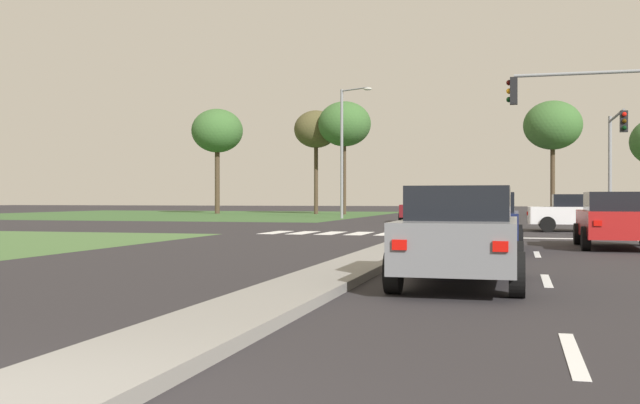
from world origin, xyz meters
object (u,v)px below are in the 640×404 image
car_grey_fifth (461,235)px  car_red_second (617,219)px  car_navy_third (484,221)px  street_lamp_third (344,146)px  car_beige_fourth (449,206)px  traffic_signal_far_right (615,147)px  car_white_near (580,212)px  treeline_fourth (553,126)px  car_maroon_sixth (421,209)px  traffic_signal_near_right (602,119)px  treeline_second (316,130)px  treeline_third (345,124)px  treeline_near (217,131)px  pedestrian_at_median (464,200)px

car_grey_fifth → car_red_second: bearing=70.5°
car_navy_third → street_lamp_third: street_lamp_third is taller
car_beige_fourth → traffic_signal_far_right: (9.85, -21.44, 3.09)m
car_white_near → treeline_fourth: (0.10, 27.05, 6.20)m
car_grey_fifth → street_lamp_third: bearing=105.8°
car_white_near → street_lamp_third: street_lamp_third is taller
car_maroon_sixth → treeline_fourth: bearing=-115.7°
traffic_signal_near_right → treeline_second: 41.57m
street_lamp_third → traffic_signal_near_right: bearing=-57.5°
street_lamp_third → treeline_third: (-2.89, 12.46, 2.75)m
car_beige_fourth → treeline_second: size_ratio=0.50×
traffic_signal_far_right → treeline_second: size_ratio=0.61×
car_beige_fourth → treeline_near: size_ratio=0.48×
car_navy_third → car_maroon_sixth: size_ratio=1.06×
car_white_near → car_navy_third: size_ratio=0.94×
car_grey_fifth → treeline_third: treeline_third is taller
car_maroon_sixth → car_grey_fifth: bearing=98.4°
car_navy_third → treeline_near: (-25.59, 42.27, 6.71)m
car_grey_fifth → traffic_signal_near_right: bearing=76.3°
treeline_near → car_navy_third: bearing=-58.8°
treeline_near → treeline_third: (12.06, -0.61, 0.28)m
car_beige_fourth → treeline_third: size_ratio=0.47×
car_white_near → traffic_signal_far_right: 6.80m
car_navy_third → street_lamp_third: (-10.64, 29.20, 4.24)m
car_maroon_sixth → treeline_third: (-8.98, 19.06, 6.98)m
traffic_signal_near_right → treeline_third: (-17.18, 34.92, 3.67)m
traffic_signal_far_right → treeline_third: bearing=128.7°
pedestrian_at_median → car_white_near: bearing=-156.4°
car_white_near → car_grey_fifth: car_grey_fifth is taller
traffic_signal_near_right → treeline_second: (-20.08, 36.24, 3.37)m
traffic_signal_far_right → car_navy_third: bearing=-106.8°
car_white_near → car_red_second: size_ratio=1.03×
traffic_signal_far_right → car_beige_fourth: bearing=114.7°
car_beige_fourth → pedestrian_at_median: (2.31, -15.94, 0.50)m
car_navy_third → treeline_second: (-16.44, 42.98, 6.69)m
street_lamp_third → pedestrian_at_median: 10.93m
car_white_near → traffic_signal_far_right: traffic_signal_far_right is taller
car_white_near → street_lamp_third: 22.40m
treeline_second → treeline_third: (2.91, -1.32, 0.30)m
treeline_near → car_beige_fourth: bearing=-7.7°
car_navy_third → traffic_signal_far_right: (5.42, 17.97, 3.10)m
car_navy_third → treeline_second: size_ratio=0.50×
treeline_near → treeline_second: (9.15, 0.71, -0.02)m
car_red_second → car_grey_fifth: bearing=-109.5°
traffic_signal_near_right → car_red_second: bearing=-91.4°
car_red_second → traffic_signal_far_right: size_ratio=0.75×
car_maroon_sixth → traffic_signal_near_right: size_ratio=0.73×
treeline_second → treeline_fourth: bearing=-10.4°
car_red_second → treeline_fourth: treeline_fourth is taller
treeline_third → car_navy_third: bearing=-72.0°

